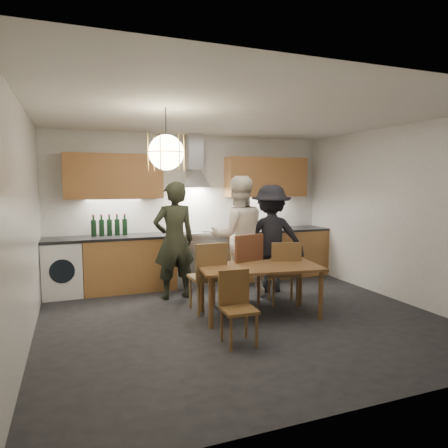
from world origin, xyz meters
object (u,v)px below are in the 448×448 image
object	(u,v)px
person_mid	(238,236)
wine_bottles	(109,225)
person_left	(174,241)
person_right	(271,238)
dining_table	(260,272)
mixing_bowl	(252,228)
stock_pot	(280,225)
chair_front	(237,302)
chair_back_left	(209,273)

from	to	relation	value
person_mid	wine_bottles	bearing A→B (deg)	-20.77
person_left	person_right	world-z (taller)	person_left
dining_table	mixing_bowl	xyz separation A→B (m)	(0.75, 1.87, 0.34)
dining_table	stock_pot	bearing A→B (deg)	62.44
dining_table	wine_bottles	bearing A→B (deg)	138.67
chair_front	wine_bottles	distance (m)	3.00
chair_front	person_right	bearing A→B (deg)	54.55
person_mid	mixing_bowl	distance (m)	1.06
chair_front	wine_bottles	size ratio (longest dim) A/B	1.40
dining_table	chair_front	world-z (taller)	chair_front
chair_back_left	person_left	distance (m)	0.94
stock_pot	wine_bottles	distance (m)	3.07
chair_front	person_right	xyz separation A→B (m)	(1.34, 1.77, 0.41)
person_left	stock_pot	xyz separation A→B (m)	(2.19, 0.70, 0.09)
dining_table	mixing_bowl	size ratio (longest dim) A/B	5.89
chair_back_left	mixing_bowl	world-z (taller)	mixing_bowl
chair_back_left	person_right	distance (m)	1.52
chair_front	person_mid	size ratio (longest dim) A/B	0.43
dining_table	chair_back_left	distance (m)	0.69
chair_front	chair_back_left	bearing A→B (deg)	89.78
dining_table	person_mid	distance (m)	1.08
dining_table	wine_bottles	world-z (taller)	wine_bottles
person_left	mixing_bowl	xyz separation A→B (m)	(1.62, 0.69, 0.05)
wine_bottles	person_mid	bearing A→B (deg)	-28.07
person_mid	mixing_bowl	xyz separation A→B (m)	(0.64, 0.85, 0.00)
mixing_bowl	chair_back_left	bearing A→B (deg)	-131.47
dining_table	stock_pot	world-z (taller)	stock_pot
dining_table	person_left	bearing A→B (deg)	134.05
stock_pot	person_left	bearing A→B (deg)	-162.41
chair_back_left	person_right	xyz separation A→B (m)	(1.30, 0.71, 0.31)
chair_back_left	person_left	bearing A→B (deg)	-73.99
person_left	person_mid	distance (m)	0.99
chair_back_left	person_right	size ratio (longest dim) A/B	0.56
chair_back_left	person_left	size ratio (longest dim) A/B	0.54
chair_back_left	wine_bottles	size ratio (longest dim) A/B	1.69
dining_table	mixing_bowl	bearing A→B (deg)	75.89
person_right	person_left	bearing A→B (deg)	12.34
dining_table	person_right	bearing A→B (deg)	63.91
person_right	mixing_bowl	world-z (taller)	person_right
person_mid	person_left	bearing A→B (deg)	-1.89
chair_front	wine_bottles	bearing A→B (deg)	113.66
person_left	mixing_bowl	bearing A→B (deg)	-161.77
person_right	chair_back_left	bearing A→B (deg)	45.57
chair_front	person_left	distance (m)	1.96
person_mid	wine_bottles	xyz separation A→B (m)	(-1.85, 0.99, 0.14)
dining_table	chair_front	bearing A→B (deg)	-123.43
person_left	chair_front	bearing A→B (deg)	92.02
person_right	mixing_bowl	bearing A→B (deg)	-76.28
dining_table	chair_back_left	world-z (taller)	chair_back_left
dining_table	wine_bottles	size ratio (longest dim) A/B	2.94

